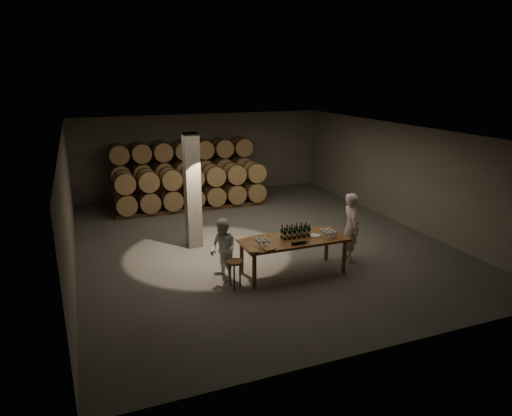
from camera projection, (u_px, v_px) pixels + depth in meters
name	position (u px, v px, depth m)	size (l,w,h in m)	color
room	(193.00, 191.00, 12.58)	(12.00, 12.00, 12.00)	#524F4D
tasting_table	(293.00, 243.00, 11.02)	(2.60, 1.10, 0.90)	brown
barrel_stack_back	(183.00, 169.00, 17.45)	(5.48, 0.95, 2.31)	brown
barrel_stack_front	(192.00, 187.00, 16.31)	(5.48, 0.95, 1.57)	brown
bottle_cluster	(296.00, 232.00, 11.05)	(0.74, 0.24, 0.34)	black
lying_bottles	(299.00, 243.00, 10.62)	(0.46, 0.08, 0.08)	black
glass_cluster_left	(262.00, 241.00, 10.52)	(0.30, 0.30, 0.16)	silver
glass_cluster_right	(328.00, 231.00, 11.14)	(0.30, 0.41, 0.16)	silver
plate	(314.00, 235.00, 11.18)	(0.29, 0.29, 0.02)	white
notebook_near	(269.00, 249.00, 10.30)	(0.23, 0.18, 0.03)	olive
notebook_corner	(254.00, 250.00, 10.23)	(0.23, 0.29, 0.02)	olive
pen	(276.00, 248.00, 10.36)	(0.01, 0.01, 0.15)	black
stool	(235.00, 266.00, 10.35)	(0.39, 0.39, 0.65)	brown
person_man	(351.00, 227.00, 11.78)	(0.66, 0.43, 1.81)	silver
person_woman	(223.00, 250.00, 10.70)	(0.73, 0.57, 1.49)	white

